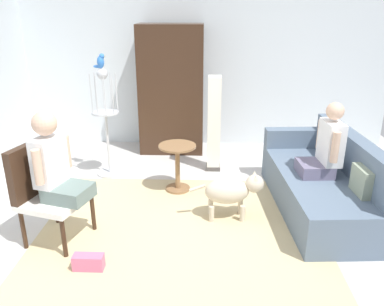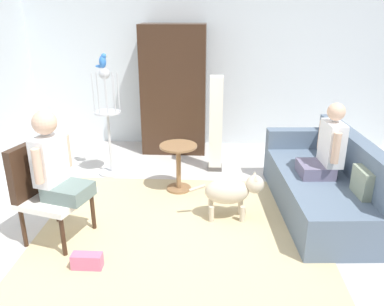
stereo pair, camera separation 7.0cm
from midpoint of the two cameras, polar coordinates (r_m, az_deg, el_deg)
ground_plane at (r=4.24m, az=0.16°, el=-10.94°), size 6.74×6.74×0.00m
back_wall at (r=6.52m, az=1.50°, el=12.14°), size 6.22×0.12×2.50m
area_rug at (r=4.19m, az=-1.24°, el=-11.29°), size 2.95×2.57×0.01m
couch at (r=4.74m, az=19.16°, el=-4.39°), size 1.02×2.07×0.88m
armchair at (r=4.11m, az=-20.31°, el=-4.25°), size 0.70×0.74×1.00m
person_on_couch at (r=4.53m, az=19.55°, el=0.75°), size 0.44×0.53×0.82m
person_on_armchair at (r=3.92m, az=-18.95°, el=-1.35°), size 0.54×0.50×0.86m
round_end_table at (r=4.91m, az=-1.58°, el=-1.42°), size 0.47×0.47×0.61m
dog at (r=4.30m, az=6.24°, el=-5.52°), size 0.81×0.31×0.54m
bird_cage_stand at (r=5.41m, az=-11.76°, el=3.90°), size 0.36×0.36×1.48m
parrot at (r=5.24m, az=-12.54°, el=12.99°), size 0.17×0.10×0.19m
column_lamp at (r=5.46m, az=3.85°, el=4.11°), size 0.20×0.20×1.35m
armoire_cabinet at (r=6.19m, az=-2.31°, el=9.20°), size 0.99×0.56×1.98m
handbag at (r=3.76m, az=-14.54°, el=-15.03°), size 0.27×0.11×0.15m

